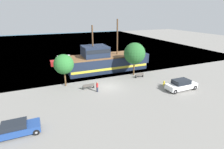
% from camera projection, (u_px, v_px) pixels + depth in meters
% --- Properties ---
extents(ground_plane, '(160.00, 160.00, 0.00)m').
position_uv_depth(ground_plane, '(108.00, 87.00, 27.68)').
color(ground_plane, gray).
extents(water_surface, '(80.00, 80.00, 0.00)m').
position_uv_depth(water_surface, '(65.00, 44.00, 65.85)').
color(water_surface, '#38667F').
rests_on(water_surface, ground).
extents(pirate_ship, '(17.12, 5.55, 9.97)m').
position_uv_depth(pirate_ship, '(106.00, 61.00, 35.39)').
color(pirate_ship, '#192338').
rests_on(pirate_ship, water_surface).
extents(moored_boat_dockside, '(7.13, 2.10, 1.95)m').
position_uv_depth(moored_boat_dockside, '(66.00, 61.00, 39.73)').
color(moored_boat_dockside, maroon).
rests_on(moored_boat_dockside, water_surface).
extents(parked_car_curb_front, '(4.26, 1.78, 1.34)m').
position_uv_depth(parked_car_curb_front, '(16.00, 129.00, 16.59)').
color(parked_car_curb_front, navy).
rests_on(parked_car_curb_front, ground_plane).
extents(parked_car_curb_mid, '(4.80, 1.88, 1.64)m').
position_uv_depth(parked_car_curb_mid, '(181.00, 85.00, 26.35)').
color(parked_car_curb_mid, white).
rests_on(parked_car_curb_mid, ground_plane).
extents(fire_hydrant, '(0.42, 0.25, 0.76)m').
position_uv_depth(fire_hydrant, '(164.00, 83.00, 28.08)').
color(fire_hydrant, yellow).
rests_on(fire_hydrant, ground_plane).
extents(bench_promenade_east, '(1.78, 0.45, 0.85)m').
position_uv_depth(bench_promenade_east, '(89.00, 86.00, 26.79)').
color(bench_promenade_east, '#4C4742').
rests_on(bench_promenade_east, ground_plane).
extents(bench_promenade_west, '(1.53, 0.45, 0.85)m').
position_uv_depth(bench_promenade_west, '(140.00, 75.00, 31.49)').
color(bench_promenade_west, '#4C4742').
rests_on(bench_promenade_west, ground_plane).
extents(pedestrian_walking_near, '(0.32, 0.32, 1.55)m').
position_uv_depth(pedestrian_walking_near, '(97.00, 87.00, 25.68)').
color(pedestrian_walking_near, '#232838').
rests_on(pedestrian_walking_near, ground_plane).
extents(tree_row_east, '(3.09, 3.09, 5.13)m').
position_uv_depth(tree_row_east, '(64.00, 64.00, 26.90)').
color(tree_row_east, brown).
rests_on(tree_row_east, ground_plane).
extents(tree_row_mideast, '(3.90, 3.90, 6.07)m').
position_uv_depth(tree_row_mideast, '(134.00, 53.00, 31.62)').
color(tree_row_mideast, brown).
rests_on(tree_row_mideast, ground_plane).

